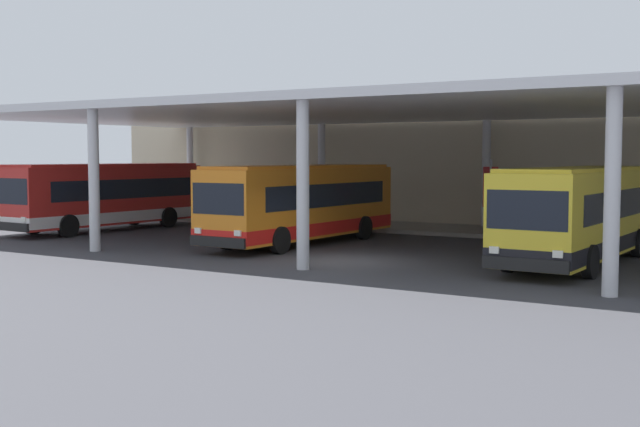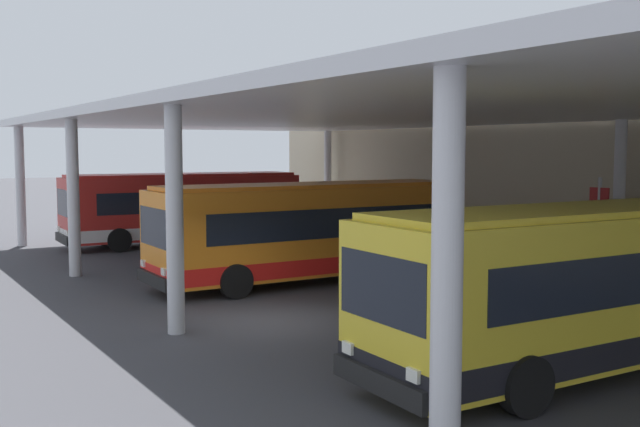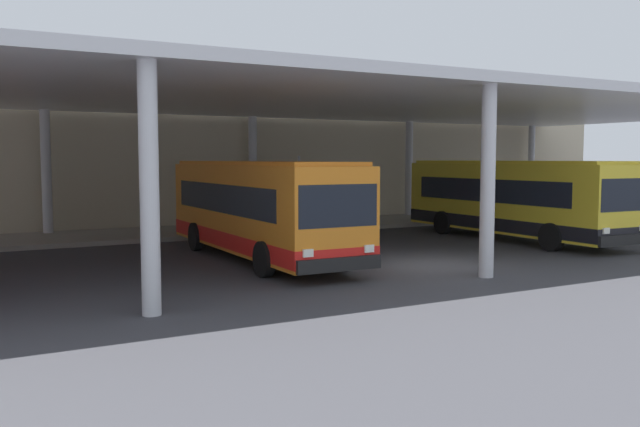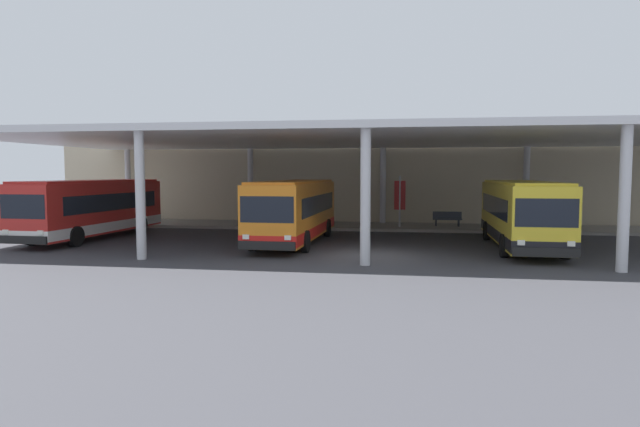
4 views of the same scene
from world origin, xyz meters
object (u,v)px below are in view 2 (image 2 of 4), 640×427
bus_nearest_bay (184,207)px  bus_middle_bay (601,284)px  bus_second_bay (312,231)px  banner_sign (599,222)px

bus_nearest_bay → bus_middle_bay: same height
bus_nearest_bay → bus_middle_bay: (22.25, -0.29, 0.00)m
bus_nearest_bay → bus_second_bay: bearing=-0.7°
bus_nearest_bay → bus_second_bay: 11.23m
bus_nearest_bay → bus_second_bay: (11.23, -0.13, 0.00)m
bus_middle_bay → banner_sign: 9.44m
bus_middle_bay → bus_nearest_bay: bearing=179.2°
bus_second_bay → banner_sign: size_ratio=3.30×
bus_nearest_bay → banner_sign: 17.95m
bus_middle_bay → banner_sign: size_ratio=3.31×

